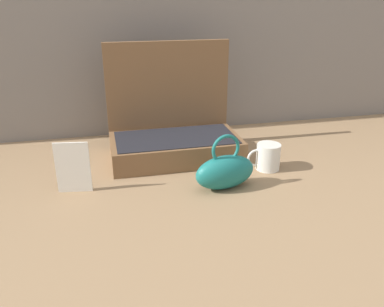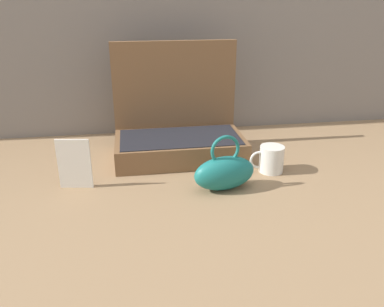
# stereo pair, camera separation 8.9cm
# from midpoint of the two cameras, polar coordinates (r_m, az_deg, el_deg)

# --- Properties ---
(ground_plane) EXTENTS (6.00, 6.00, 0.00)m
(ground_plane) POSITION_cam_midpoint_polar(r_m,az_deg,el_deg) (1.36, -1.58, -4.00)
(ground_plane) COLOR #8C6D4C
(open_suitcase) EXTENTS (0.49, 0.29, 0.43)m
(open_suitcase) POSITION_cam_midpoint_polar(r_m,az_deg,el_deg) (1.54, -4.39, 3.17)
(open_suitcase) COLOR brown
(open_suitcase) RESTS_ON ground_plane
(teal_pouch_handbag) EXTENTS (0.22, 0.13, 0.19)m
(teal_pouch_handbag) POSITION_cam_midpoint_polar(r_m,az_deg,el_deg) (1.29, 2.87, -2.60)
(teal_pouch_handbag) COLOR #196B66
(teal_pouch_handbag) RESTS_ON ground_plane
(coffee_mug) EXTENTS (0.13, 0.09, 0.10)m
(coffee_mug) POSITION_cam_midpoint_polar(r_m,az_deg,el_deg) (1.45, 9.23, -0.49)
(coffee_mug) COLOR silver
(coffee_mug) RESTS_ON ground_plane
(info_card_left) EXTENTS (0.11, 0.02, 0.17)m
(info_card_left) POSITION_cam_midpoint_polar(r_m,az_deg,el_deg) (1.32, -18.83, -1.98)
(info_card_left) COLOR silver
(info_card_left) RESTS_ON ground_plane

